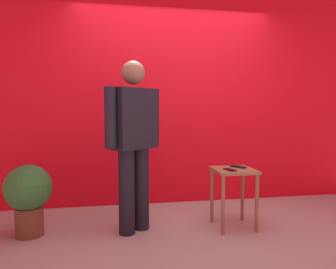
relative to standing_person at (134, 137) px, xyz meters
name	(u,v)px	position (x,y,z in m)	size (l,w,h in m)	color
ground_plane	(199,242)	(0.57, -0.37, -0.94)	(12.00, 12.00, 0.00)	#9E9991
back_wall_red	(172,95)	(0.57, 0.97, 0.47)	(5.22, 0.12, 2.81)	red
standing_person	(134,137)	(0.00, 0.00, 0.00)	(0.59, 0.48, 1.68)	black
side_table	(234,181)	(1.01, -0.06, -0.46)	(0.41, 0.41, 0.61)	olive
cell_phone	(230,170)	(0.94, -0.13, -0.33)	(0.07, 0.14, 0.01)	black
tv_remote	(238,167)	(1.08, -0.01, -0.32)	(0.04, 0.17, 0.02)	black
potted_plant	(28,194)	(-1.00, 0.06, -0.53)	(0.44, 0.44, 0.69)	brown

